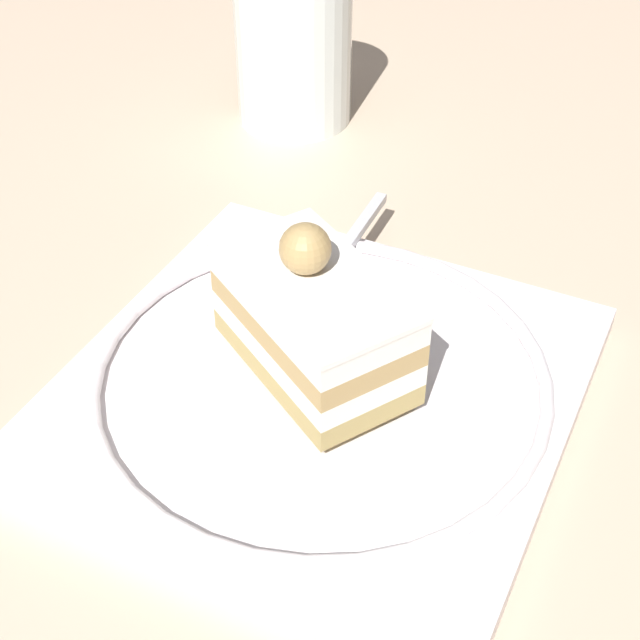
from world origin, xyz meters
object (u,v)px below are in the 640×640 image
(dessert_plate, at_px, (320,386))
(fork, at_px, (342,253))
(cake_slice, at_px, (315,320))
(drink_glass_near, at_px, (294,52))

(dessert_plate, height_order, fork, fork)
(fork, bearing_deg, dessert_plate, 106.61)
(dessert_plate, xyz_separation_m, cake_slice, (0.00, -0.00, 0.04))
(cake_slice, relative_size, drink_glass_near, 1.01)
(cake_slice, distance_m, fork, 0.09)
(dessert_plate, height_order, cake_slice, cake_slice)
(dessert_plate, xyz_separation_m, fork, (0.03, -0.08, 0.01))
(fork, relative_size, drink_glass_near, 1.03)
(dessert_plate, bearing_deg, cake_slice, -38.04)
(fork, bearing_deg, drink_glass_near, -57.35)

